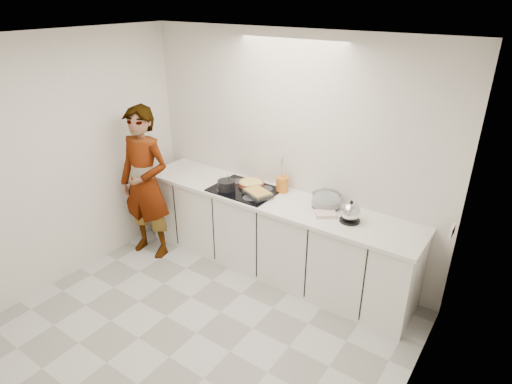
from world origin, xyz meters
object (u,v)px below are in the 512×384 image
Objects in this scene: cook at (145,184)px; tart_dish at (251,183)px; baking_dish at (258,193)px; hob at (245,190)px; kettle at (350,213)px; saucepan at (226,185)px; mixing_bowl at (326,201)px; utensil_crock at (282,184)px.

tart_dish is at bearing 22.79° from cook.
hob is at bearing 165.21° from baking_dish.
kettle is (1.25, 0.00, 0.09)m from hob.
saucepan is at bearing -174.70° from kettle.
baking_dish is 0.96× the size of mixing_bowl.
mixing_bowl is (0.92, 0.16, 0.06)m from hob.
hob is at bearing -170.04° from mixing_bowl.
kettle reaches higher than utensil_crock.
utensil_crock is at bearing 31.16° from hob.
cook reaches higher than kettle.
hob is at bearing 38.85° from saucepan.
mixing_bowl is 1.46× the size of kettle.
mixing_bowl is 2.08m from cook.
kettle reaches higher than tart_dish.
saucepan is 0.98m from cook.
utensil_crock is (-0.56, 0.05, 0.02)m from mixing_bowl.
kettle is (1.03, 0.06, 0.05)m from baking_dish.
tart_dish is 1.35× the size of saucepan.
cook is (-2.30, -0.51, -0.10)m from kettle.
cook reaches higher than tart_dish.
mixing_bowl is at bearing -5.44° from utensil_crock.
utensil_crock is (0.36, 0.21, 0.08)m from hob.
saucepan is at bearing -146.33° from utensil_crock.
saucepan reaches higher than hob.
baking_dish is (0.21, -0.18, 0.01)m from tart_dish.
utensil_crock is at bearing 174.56° from mixing_bowl.
saucepan is 1.41m from kettle.
baking_dish is at bearing -117.57° from utensil_crock.
saucepan is (-0.16, -0.25, 0.03)m from tart_dish.
kettle is 2.36m from cook.
saucepan is 0.87× the size of kettle.
kettle is (1.24, -0.12, 0.05)m from tart_dish.
baking_dish is at bearing -14.79° from hob.
mixing_bowl is at bearing 2.46° from tart_dish.
utensil_crock is at bearing 19.16° from cook.
hob is 3.24× the size of saucepan.
cook is at bearing -161.25° from mixing_bowl.
tart_dish is at bearing -165.19° from utensil_crock.
utensil_crock is at bearing 33.67° from saucepan.
utensil_crock reaches higher than tart_dish.
mixing_bowl is 0.37m from kettle.
tart_dish is 0.28m from baking_dish.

